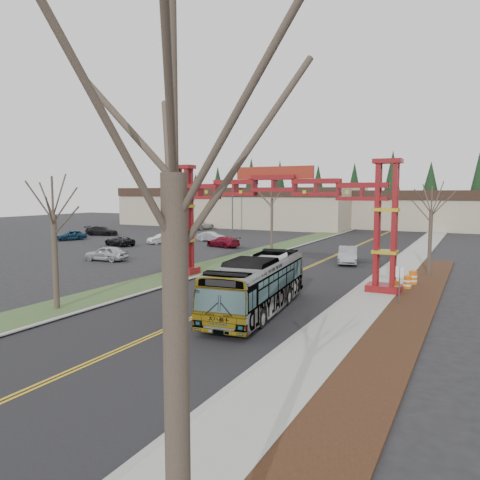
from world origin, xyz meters
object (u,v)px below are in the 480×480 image
Objects in this scene: light_pole_mid at (175,203)px; street_sign at (400,278)px; parked_car_far_c at (102,231)px; barrel_south at (396,288)px; transit_bus at (258,285)px; parked_car_near_a at (106,253)px; parked_car_near_c at (119,241)px; parked_car_mid_b at (71,235)px; bare_tree_right_near at (174,178)px; retail_building_west at (242,206)px; light_pole_far at (232,197)px; bare_tree_right_far at (431,212)px; light_pole_near at (175,203)px; parked_car_far_a at (211,237)px; barrel_mid at (407,283)px; barrel_north at (413,278)px; silver_sedan at (348,255)px; bare_tree_median_mid at (184,202)px; retail_building_east at (459,210)px; parked_car_mid_a at (223,242)px; parked_car_near_b at (161,239)px; bare_tree_median_near at (53,216)px; gateway_arch at (274,202)px; bare_tree_median_far at (272,199)px; parked_car_far_b at (202,225)px.

light_pole_mid is 51.78m from street_sign.
parked_car_far_c is 5.45× the size of barrel_south.
light_pole_mid is at bearing 123.64° from transit_bus.
parked_car_near_c is at bearing -151.11° from parked_car_near_a.
parked_car_mid_b is 63.69m from bare_tree_right_near.
light_pole_far reaches higher than retail_building_west.
bare_tree_right_near is at bearing -90.00° from bare_tree_right_far.
light_pole_near is 10.29× the size of barrel_south.
parked_car_far_c is at bearing 151.86° from street_sign.
parked_car_far_a is (7.73, 9.55, 0.04)m from parked_car_near_c.
barrel_north is at bearing 84.96° from barrel_mid.
bare_tree_median_mid is at bearing -145.25° from silver_sedan.
parked_car_near_a is at bearing 51.17° from parked_car_near_c.
retail_building_east is at bearing 36.07° from light_pole_far.
silver_sedan is at bearing -0.87° from light_pole_near.
parked_car_near_c is at bearing 144.94° from bare_tree_median_mid.
parked_car_far_a is 11.75m from light_pole_near.
parked_car_mid_a is 4.67× the size of barrel_mid.
barrel_north is at bearing 1.18° from parked_car_near_b.
barrel_north is (23.76, -14.33, -0.13)m from parked_car_mid_a.
parked_car_near_a is 13.03m from parked_car_near_c.
bare_tree_median_mid is (15.46, -17.54, 5.31)m from parked_car_near_b.
parked_car_near_b is at bearing 116.70° from bare_tree_median_near.
parked_car_far_a is at bearing -70.43° from retail_building_west.
bare_tree_median_mid reaches higher than parked_car_far_a.
parked_car_mid_b is 0.57× the size of bare_tree_right_far.
bare_tree_right_near is 69.84m from light_pole_mid.
gateway_arch is 45.14m from parked_car_far_c.
bare_tree_median_far reaches higher than barrel_mid.
parked_car_far_b is 2.23× the size of street_sign.
barrel_south is at bearing -97.70° from bare_tree_right_far.
barrel_south is (35.46, -13.42, -0.16)m from parked_car_near_c.
light_pole_mid is (-15.75, 12.43, 4.31)m from parked_car_mid_a.
gateway_arch is at bearing 129.85° from parked_car_far_b.
retail_building_west is 49.97× the size of barrel_south.
retail_building_east is 47.39m from bare_tree_median_far.
parked_car_mid_b is (-10.66, 2.15, 0.09)m from parked_car_near_c.
parked_car_far_c is at bearing 136.43° from transit_bus.
silver_sedan is 16.60m from bare_tree_median_mid.
parked_car_near_a is 30.09m from light_pole_mid.
light_pole_far is (-23.52, 37.53, -0.14)m from gateway_arch.
retail_building_east reaches higher than parked_car_mid_a.
bare_tree_median_far is 0.85× the size of light_pole_near.
street_sign is at bearing 80.83° from parked_car_near_c.
parked_car_near_b is at bearing 31.54° from parked_car_mid_b.
street_sign is at bearing -92.93° from bare_tree_right_far.
barrel_south is (16.80, -18.36, -5.48)m from bare_tree_median_far.
barrel_south is (27.77, -2.90, -0.27)m from parked_car_near_a.
parked_car_mid_a is at bearing -119.61° from parked_car_far_c.
light_pole_near is 29.43m from barrel_south.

